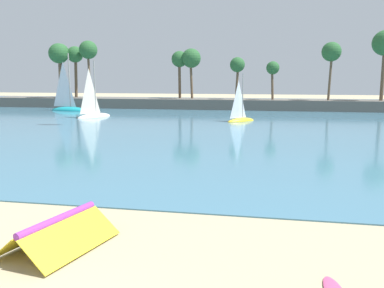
{
  "coord_description": "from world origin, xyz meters",
  "views": [
    {
      "loc": [
        3.81,
        -6.08,
        5.45
      ],
      "look_at": [
        -0.0,
        14.07,
        2.03
      ],
      "focal_mm": 37.15,
      "sensor_mm": 36.0,
      "label": 1
    }
  ],
  "objects_px": {
    "folded_kite": "(59,227)",
    "sailboat_far_left": "(93,112)",
    "sailboat_near_shore": "(241,117)",
    "sailboat_mid_bay": "(68,105)"
  },
  "relations": [
    {
      "from": "sailboat_mid_bay",
      "to": "sailboat_far_left",
      "type": "bearing_deg",
      "value": -47.51
    },
    {
      "from": "folded_kite",
      "to": "sailboat_far_left",
      "type": "height_order",
      "value": "sailboat_far_left"
    },
    {
      "from": "sailboat_near_shore",
      "to": "sailboat_mid_bay",
      "type": "bearing_deg",
      "value": 159.18
    },
    {
      "from": "sailboat_mid_bay",
      "to": "sailboat_far_left",
      "type": "relative_size",
      "value": 1.2
    },
    {
      "from": "sailboat_near_shore",
      "to": "sailboat_far_left",
      "type": "xyz_separation_m",
      "value": [
        -20.36,
        1.39,
        0.18
      ]
    },
    {
      "from": "sailboat_far_left",
      "to": "folded_kite",
      "type": "bearing_deg",
      "value": -66.95
    },
    {
      "from": "sailboat_mid_bay",
      "to": "sailboat_far_left",
      "type": "height_order",
      "value": "sailboat_mid_bay"
    },
    {
      "from": "folded_kite",
      "to": "sailboat_near_shore",
      "type": "relative_size",
      "value": 0.62
    },
    {
      "from": "sailboat_near_shore",
      "to": "sailboat_mid_bay",
      "type": "relative_size",
      "value": 0.64
    },
    {
      "from": "sailboat_near_shore",
      "to": "sailboat_far_left",
      "type": "relative_size",
      "value": 0.76
    }
  ]
}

